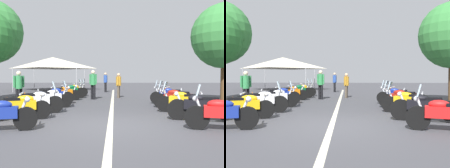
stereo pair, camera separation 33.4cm
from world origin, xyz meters
The scene contains 22 objects.
ground_plane centered at (0.00, 0.00, 0.00)m, with size 80.00×80.00×0.00m, color #424247.
lane_centre_stripe centered at (5.23, 0.00, 0.00)m, with size 23.33×0.16×0.01m, color beige.
motorcycle_left_row_1 centered at (0.92, 2.91, 0.45)m, with size 0.85×1.91×0.99m.
motorcycle_left_row_2 centered at (2.28, 2.86, 0.47)m, with size 0.67×2.11×1.22m.
motorcycle_left_row_3 centered at (3.71, 2.73, 0.46)m, with size 0.94×1.94×1.20m.
motorcycle_left_row_4 centered at (5.14, 2.96, 0.45)m, with size 0.93×2.06×0.99m.
motorcycle_left_row_5 centered at (6.78, 2.81, 0.45)m, with size 0.98×1.98×0.99m.
motorcycle_left_row_6 centered at (8.14, 2.72, 0.48)m, with size 0.85×2.10×1.23m.
motorcycle_left_row_7 centered at (9.53, 2.74, 0.46)m, with size 0.83×2.11×1.19m.
motorcycle_right_row_0 centered at (-0.56, -2.94, 0.47)m, with size 0.90×1.96×1.21m.
motorcycle_right_row_1 centered at (0.82, -2.87, 0.47)m, with size 0.88×2.14×1.02m.
motorcycle_right_row_2 centered at (2.37, -2.77, 0.46)m, with size 1.12×2.02×1.20m.
motorcycle_right_row_3 centered at (3.67, -2.84, 0.47)m, with size 1.06×2.05×1.21m.
motorcycle_right_row_4 centered at (5.27, -2.92, 0.46)m, with size 0.86×2.05×1.20m.
traffic_cone_0 centered at (3.36, 3.90, 0.29)m, with size 0.36×0.36×0.61m.
traffic_cone_1 centered at (5.45, 4.48, 0.29)m, with size 0.36×0.36×0.61m.
traffic_cone_2 centered at (2.47, 4.04, 0.29)m, with size 0.36×0.36×0.61m.
bystander_0 centered at (4.42, 4.35, 0.96)m, with size 0.41×0.39×1.65m.
bystander_1 centered at (7.57, 1.16, 1.03)m, with size 0.32×0.47×1.74m.
bystander_2 centered at (8.55, -0.38, 0.92)m, with size 0.51×0.32×1.58m.
bystander_3 centered at (13.79, 0.66, 0.98)m, with size 0.50×0.32×1.67m.
event_tent centered at (16.43, 5.88, 2.65)m, with size 6.10×6.10×3.20m.
Camera 1 is at (-6.69, -0.12, 1.44)m, focal length 38.32 mm.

